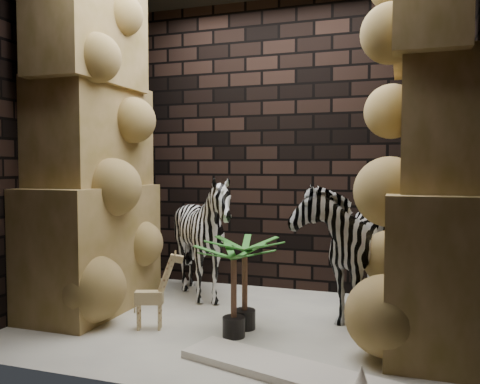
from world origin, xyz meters
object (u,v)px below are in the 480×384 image
(palm_front, at_px, (245,283))
(giraffe_toy, at_px, (149,289))
(zebra_left, at_px, (203,244))
(palm_back, at_px, (234,291))
(zebra_right, at_px, (346,236))
(surfboard, at_px, (285,370))

(palm_front, bearing_deg, giraffe_toy, -160.58)
(zebra_left, bearing_deg, palm_front, -44.59)
(palm_back, bearing_deg, palm_front, 84.02)
(zebra_right, xyz_separation_m, zebra_left, (-1.33, 0.03, -0.14))
(zebra_right, relative_size, surfboard, 0.97)
(giraffe_toy, bearing_deg, zebra_right, 12.23)
(zebra_right, xyz_separation_m, surfboard, (-0.21, -1.34, -0.65))
(zebra_left, bearing_deg, zebra_right, 0.13)
(zebra_left, height_order, giraffe_toy, zebra_left)
(zebra_right, relative_size, zebra_left, 1.14)
(giraffe_toy, bearing_deg, surfboard, -40.73)
(zebra_left, height_order, palm_back, zebra_left)
(zebra_left, xyz_separation_m, palm_front, (0.62, -0.65, -0.17))
(zebra_left, distance_m, surfboard, 1.84)
(giraffe_toy, distance_m, palm_front, 0.75)
(giraffe_toy, height_order, palm_front, palm_front)
(palm_back, bearing_deg, zebra_right, 48.32)
(palm_front, xyz_separation_m, palm_back, (-0.02, -0.20, -0.02))
(palm_front, bearing_deg, zebra_left, 133.90)
(surfboard, bearing_deg, zebra_left, 145.28)
(palm_back, relative_size, surfboard, 0.50)
(zebra_left, xyz_separation_m, giraffe_toy, (-0.08, -0.90, -0.22))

